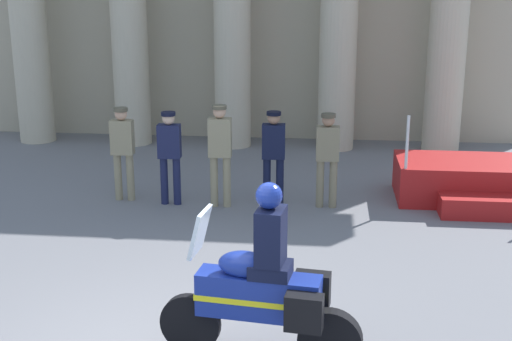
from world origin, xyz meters
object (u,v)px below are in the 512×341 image
Objects in this scene: reviewing_stand at (477,182)px; motorcycle_with_rider at (266,289)px; officer_in_row_1 at (170,150)px; officer_in_row_3 at (274,151)px; officer_in_row_4 at (327,153)px; officer_in_row_0 at (123,146)px; officer_in_row_2 at (220,148)px.

motorcycle_with_rider reaches higher than reviewing_stand.
officer_in_row_1 is 0.77× the size of motorcycle_with_rider.
officer_in_row_1 is 0.98× the size of officer_in_row_3.
motorcycle_with_rider is (-0.58, -4.96, -0.15)m from officer_in_row_4.
officer_in_row_3 is 0.90m from officer_in_row_4.
reviewing_stand is at bearing -176.84° from officer_in_row_0.
reviewing_stand is 1.71× the size of officer_in_row_4.
motorcycle_with_rider reaches higher than officer_in_row_2.
officer_in_row_3 reaches higher than reviewing_stand.
officer_in_row_2 is 1.06× the size of officer_in_row_3.
motorcycle_with_rider is (2.07, -4.85, -0.15)m from officer_in_row_1.
motorcycle_with_rider is (1.20, -4.81, -0.23)m from officer_in_row_2.
officer_in_row_0 is at bearing -8.27° from officer_in_row_2.
officer_in_row_2 is at bearing 175.27° from officer_in_row_1.
officer_in_row_2 reaches higher than reviewing_stand.
officer_in_row_3 reaches higher than officer_in_row_1.
officer_in_row_4 is (0.89, 0.05, -0.02)m from officer_in_row_3.
officer_in_row_4 is (2.65, 0.11, 0.00)m from officer_in_row_1.
officer_in_row_3 reaches higher than officer_in_row_0.
officer_in_row_0 is at bearing -52.34° from motorcycle_with_rider.
officer_in_row_0 is 1.00× the size of officer_in_row_3.
officer_in_row_3 is (0.89, 0.09, -0.06)m from officer_in_row_2.
officer_in_row_0 is 5.79m from motorcycle_with_rider.
officer_in_row_0 is 1.73m from officer_in_row_2.
officer_in_row_3 is (-3.49, -0.67, 0.64)m from reviewing_stand.
officer_in_row_4 is at bearing -178.92° from officer_in_row_3.
officer_in_row_1 is 2.65m from officer_in_row_4.
officer_in_row_3 reaches higher than officer_in_row_4.
officer_in_row_4 is at bearing 177.12° from officer_in_row_0.
reviewing_stand is 1.32× the size of motorcycle_with_rider.
reviewing_stand is 3.61m from officer_in_row_3.
officer_in_row_3 is (1.76, 0.06, 0.02)m from officer_in_row_1.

